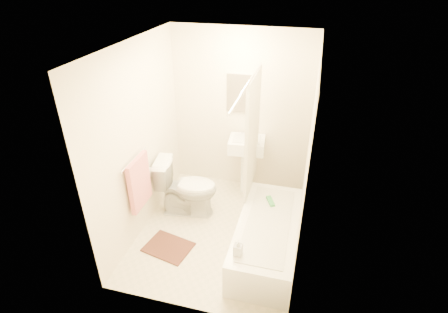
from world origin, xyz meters
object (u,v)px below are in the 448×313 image
(toilet, at_px, (187,187))
(sink, at_px, (246,163))
(bath_mat, at_px, (168,247))
(bathtub, at_px, (267,237))
(soap_bottle, at_px, (238,248))

(toilet, xyz_separation_m, sink, (0.68, 0.69, 0.09))
(sink, bearing_deg, bath_mat, -121.28)
(bathtub, distance_m, bath_mat, 1.23)
(sink, xyz_separation_m, soap_bottle, (0.27, -1.77, 0.04))
(toilet, bearing_deg, sink, -53.27)
(bathtub, bearing_deg, toilet, 157.26)
(toilet, relative_size, sink, 0.84)
(bath_mat, bearing_deg, toilet, 90.23)
(sink, height_order, soap_bottle, sink)
(sink, bearing_deg, toilet, -140.75)
(bathtub, relative_size, soap_bottle, 8.45)
(toilet, xyz_separation_m, bathtub, (1.19, -0.50, -0.18))
(bathtub, bearing_deg, sink, 113.05)
(toilet, relative_size, bathtub, 0.52)
(bath_mat, height_order, soap_bottle, soap_bottle)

